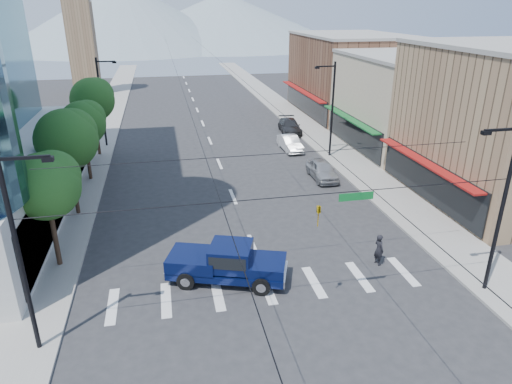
# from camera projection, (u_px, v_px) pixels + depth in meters

# --- Properties ---
(ground) EXTENTS (160.00, 160.00, 0.00)m
(ground) POSITION_uv_depth(u_px,v_px,m) (278.00, 304.00, 22.56)
(ground) COLOR #28282B
(ground) RESTS_ON ground
(sidewalk_left) EXTENTS (4.00, 120.00, 0.15)m
(sidewalk_left) POSITION_uv_depth(u_px,v_px,m) (104.00, 124.00, 56.49)
(sidewalk_left) COLOR gray
(sidewalk_left) RESTS_ON ground
(sidewalk_right) EXTENTS (4.00, 120.00, 0.15)m
(sidewalk_right) POSITION_uv_depth(u_px,v_px,m) (291.00, 115.00, 61.00)
(sidewalk_right) COLOR gray
(sidewalk_right) RESTS_ON ground
(shop_near) EXTENTS (12.00, 14.00, 11.00)m
(shop_near) POSITION_uv_depth(u_px,v_px,m) (511.00, 127.00, 33.28)
(shop_near) COLOR #8C6B4C
(shop_near) RESTS_ON ground
(shop_mid) EXTENTS (12.00, 14.00, 9.00)m
(shop_mid) POSITION_uv_depth(u_px,v_px,m) (411.00, 103.00, 46.34)
(shop_mid) COLOR tan
(shop_mid) RESTS_ON ground
(shop_far) EXTENTS (12.00, 18.00, 10.00)m
(shop_far) POSITION_uv_depth(u_px,v_px,m) (350.00, 76.00, 60.63)
(shop_far) COLOR brown
(shop_far) RESTS_ON ground
(clock_tower) EXTENTS (4.80, 4.80, 20.40)m
(clock_tower) POSITION_uv_depth(u_px,v_px,m) (80.00, 26.00, 71.54)
(clock_tower) COLOR #8C6B4C
(clock_tower) RESTS_ON ground
(mountain_left) EXTENTS (80.00, 80.00, 22.00)m
(mountain_left) POSITION_uv_depth(u_px,v_px,m) (123.00, 14.00, 151.36)
(mountain_left) COLOR gray
(mountain_left) RESTS_ON ground
(mountain_right) EXTENTS (90.00, 90.00, 18.00)m
(mountain_right) POSITION_uv_depth(u_px,v_px,m) (224.00, 19.00, 167.76)
(mountain_right) COLOR gray
(mountain_right) RESTS_ON ground
(tree_near) EXTENTS (3.65, 3.64, 6.71)m
(tree_near) POSITION_uv_depth(u_px,v_px,m) (48.00, 183.00, 24.10)
(tree_near) COLOR black
(tree_near) RESTS_ON ground
(tree_midnear) EXTENTS (4.09, 4.09, 7.52)m
(tree_midnear) POSITION_uv_depth(u_px,v_px,m) (69.00, 137.00, 30.21)
(tree_midnear) COLOR black
(tree_midnear) RESTS_ON ground
(tree_midfar) EXTENTS (3.65, 3.64, 6.71)m
(tree_midfar) POSITION_uv_depth(u_px,v_px,m) (84.00, 122.00, 36.77)
(tree_midfar) COLOR black
(tree_midfar) RESTS_ON ground
(tree_far) EXTENTS (4.09, 4.09, 7.52)m
(tree_far) POSITION_uv_depth(u_px,v_px,m) (94.00, 98.00, 42.88)
(tree_far) COLOR black
(tree_far) RESTS_ON ground
(signal_rig) EXTENTS (21.80, 0.20, 9.00)m
(signal_rig) POSITION_uv_depth(u_px,v_px,m) (289.00, 229.00, 19.92)
(signal_rig) COLOR black
(signal_rig) RESTS_ON ground
(lamp_pole_nw) EXTENTS (2.00, 0.25, 9.00)m
(lamp_pole_nw) POSITION_uv_depth(u_px,v_px,m) (102.00, 99.00, 45.84)
(lamp_pole_nw) COLOR black
(lamp_pole_nw) RESTS_ON ground
(lamp_pole_ne) EXTENTS (2.00, 0.25, 9.00)m
(lamp_pole_ne) POSITION_uv_depth(u_px,v_px,m) (331.00, 106.00, 42.60)
(lamp_pole_ne) COLOR black
(lamp_pole_ne) RESTS_ON ground
(pickup_truck) EXTENTS (6.68, 4.17, 2.14)m
(pickup_truck) POSITION_uv_depth(u_px,v_px,m) (226.00, 262.00, 24.14)
(pickup_truck) COLOR #071039
(pickup_truck) RESTS_ON ground
(pedestrian) EXTENTS (0.58, 0.76, 1.86)m
(pedestrian) POSITION_uv_depth(u_px,v_px,m) (379.00, 250.00, 25.75)
(pedestrian) COLOR black
(pedestrian) RESTS_ON ground
(parked_car_near) EXTENTS (1.93, 4.63, 1.57)m
(parked_car_near) POSITION_uv_depth(u_px,v_px,m) (322.00, 170.00, 38.61)
(parked_car_near) COLOR #99999D
(parked_car_near) RESTS_ON ground
(parked_car_mid) EXTENTS (1.71, 4.56, 1.49)m
(parked_car_mid) POSITION_uv_depth(u_px,v_px,m) (290.00, 143.00, 46.20)
(parked_car_mid) COLOR white
(parked_car_mid) RESTS_ON ground
(parked_car_far) EXTENTS (2.72, 5.58, 1.56)m
(parked_car_far) POSITION_uv_depth(u_px,v_px,m) (290.00, 126.00, 52.42)
(parked_car_far) COLOR #292A2C
(parked_car_far) RESTS_ON ground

